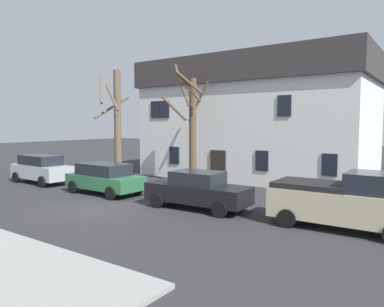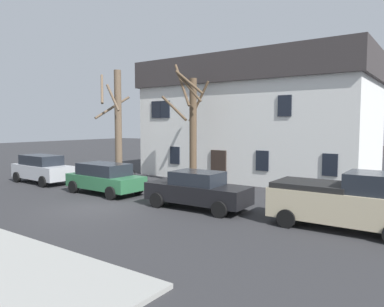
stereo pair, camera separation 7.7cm
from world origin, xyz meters
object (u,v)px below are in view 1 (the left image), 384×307
object	(u,v)px
car_silver_wagon	(41,169)
bicycle_leaning	(124,173)
car_green_wagon	(105,178)
pickup_truck_beige	(345,201)
car_black_sedan	(197,190)
building_main	(258,118)
tree_bare_mid	(191,125)
tree_bare_near	(117,121)

from	to	relation	value
car_silver_wagon	bicycle_leaning	size ratio (longest dim) A/B	2.68
car_silver_wagon	car_green_wagon	xyz separation A→B (m)	(6.05, -0.12, -0.07)
car_silver_wagon	pickup_truck_beige	world-z (taller)	pickup_truck_beige
car_black_sedan	building_main	bearing A→B (deg)	101.22
tree_bare_mid	car_green_wagon	size ratio (longest dim) A/B	1.62
tree_bare_near	pickup_truck_beige	size ratio (longest dim) A/B	1.48
tree_bare_mid	car_black_sedan	bearing A→B (deg)	-52.64
tree_bare_near	car_silver_wagon	size ratio (longest dim) A/B	1.63
building_main	car_silver_wagon	bearing A→B (deg)	-132.40
car_black_sedan	pickup_truck_beige	xyz separation A→B (m)	(6.11, 0.38, 0.18)
car_silver_wagon	pickup_truck_beige	bearing A→B (deg)	0.70
building_main	pickup_truck_beige	xyz separation A→B (m)	(8.30, -10.67, -3.17)
car_silver_wagon	car_black_sedan	bearing A→B (deg)	-0.74
tree_bare_near	car_green_wagon	world-z (taller)	tree_bare_near
building_main	car_black_sedan	xyz separation A→B (m)	(2.19, -11.05, -3.35)
pickup_truck_beige	bicycle_leaning	bearing A→B (deg)	164.89
car_black_sedan	bicycle_leaning	size ratio (longest dim) A/B	2.78
building_main	car_black_sedan	distance (m)	11.75
tree_bare_near	car_silver_wagon	bearing A→B (deg)	-112.81
car_silver_wagon	car_black_sedan	world-z (taller)	car_silver_wagon
building_main	tree_bare_mid	distance (m)	6.31
car_green_wagon	bicycle_leaning	size ratio (longest dim) A/B	2.65
tree_bare_mid	bicycle_leaning	distance (m)	6.35
tree_bare_near	car_silver_wagon	world-z (taller)	tree_bare_near
building_main	bicycle_leaning	distance (m)	10.30
tree_bare_near	pickup_truck_beige	distance (m)	17.13
car_green_wagon	pickup_truck_beige	xyz separation A→B (m)	(12.19, 0.35, 0.15)
building_main	bicycle_leaning	size ratio (longest dim) A/B	9.06
tree_bare_mid	car_black_sedan	xyz separation A→B (m)	(3.79, -4.97, -2.88)
tree_bare_mid	car_silver_wagon	bearing A→B (deg)	-150.03
car_green_wagon	tree_bare_near	bearing A→B (deg)	130.28
bicycle_leaning	car_black_sedan	bearing A→B (deg)	-26.17
bicycle_leaning	pickup_truck_beige	bearing A→B (deg)	-15.11
tree_bare_near	car_black_sedan	distance (m)	11.69
car_silver_wagon	pickup_truck_beige	xyz separation A→B (m)	(18.24, 0.22, 0.09)
pickup_truck_beige	car_silver_wagon	bearing A→B (deg)	-179.30
tree_bare_near	car_green_wagon	bearing A→B (deg)	-49.72
tree_bare_mid	car_green_wagon	xyz separation A→B (m)	(-2.29, -4.93, -2.86)
car_green_wagon	pickup_truck_beige	bearing A→B (deg)	1.63
building_main	bicycle_leaning	xyz separation A→B (m)	(-6.98, -6.54, -3.82)
car_green_wagon	car_black_sedan	bearing A→B (deg)	-0.33
pickup_truck_beige	bicycle_leaning	distance (m)	15.84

